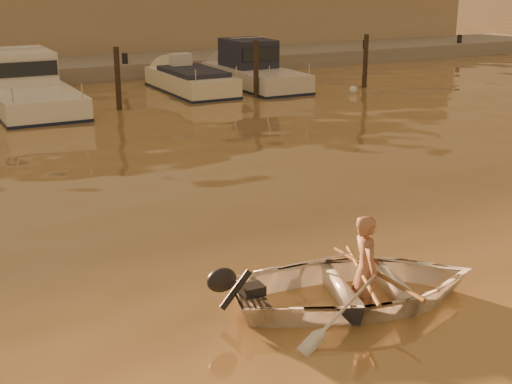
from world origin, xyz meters
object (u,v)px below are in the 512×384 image
moored_boat_2 (26,86)px  moored_boat_3 (191,85)px  moored_boat_4 (255,70)px  waterfront_building (36,12)px  person (366,270)px  dinghy (358,286)px

moored_boat_2 → moored_boat_3: bearing=0.0°
moored_boat_4 → waterfront_building: 12.60m
person → moored_boat_2: moored_boat_2 is taller
person → waterfront_building: waterfront_building is taller
person → waterfront_building: bearing=11.4°
moored_boat_2 → moored_boat_4: same height
dinghy → moored_boat_3: size_ratio=0.62×
person → waterfront_building: size_ratio=0.03×
dinghy → moored_boat_3: (4.74, 17.26, -0.01)m
moored_boat_3 → waterfront_building: bearing=106.3°
person → dinghy: bearing=90.0°
moored_boat_3 → moored_boat_4: bearing=0.0°
dinghy → moored_boat_3: moored_boat_3 is taller
moored_boat_2 → moored_boat_3: 5.93m
moored_boat_4 → waterfront_building: bearing=118.2°
moored_boat_2 → moored_boat_3: moored_boat_2 is taller
moored_boat_2 → waterfront_building: waterfront_building is taller
moored_boat_3 → waterfront_building: waterfront_building is taller
moored_boat_2 → dinghy: bearing=-86.1°
moored_boat_4 → waterfront_building: size_ratio=0.14×
moored_boat_4 → waterfront_building: waterfront_building is taller
moored_boat_3 → moored_boat_2: bearing=180.0°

